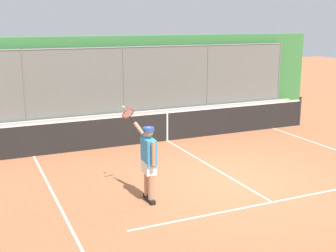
% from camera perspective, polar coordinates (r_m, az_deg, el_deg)
% --- Properties ---
extents(ground_plane, '(60.00, 60.00, 0.00)m').
position_cam_1_polar(ground_plane, '(10.92, 8.73, -7.01)').
color(ground_plane, '#A8603D').
extents(court_line_markings, '(8.43, 10.05, 0.01)m').
position_cam_1_polar(court_line_markings, '(9.62, 14.40, -10.14)').
color(court_line_markings, white).
rests_on(court_line_markings, ground).
extents(fence_backdrop, '(18.46, 1.37, 3.21)m').
position_cam_1_polar(fence_backdrop, '(18.60, -6.37, 6.50)').
color(fence_backdrop, slate).
rests_on(fence_backdrop, ground).
extents(tennis_net, '(10.84, 0.09, 1.07)m').
position_cam_1_polar(tennis_net, '(14.23, -0.11, 0.02)').
color(tennis_net, '#2D2D2D').
rests_on(tennis_net, ground).
extents(tennis_player, '(0.44, 1.38, 1.93)m').
position_cam_1_polar(tennis_player, '(9.35, -2.56, -4.18)').
color(tennis_player, black).
rests_on(tennis_player, ground).
extents(tennis_ball_near_baseline, '(0.07, 0.07, 0.07)m').
position_cam_1_polar(tennis_ball_near_baseline, '(12.37, -1.99, -4.25)').
color(tennis_ball_near_baseline, '#C1D138').
rests_on(tennis_ball_near_baseline, ground).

